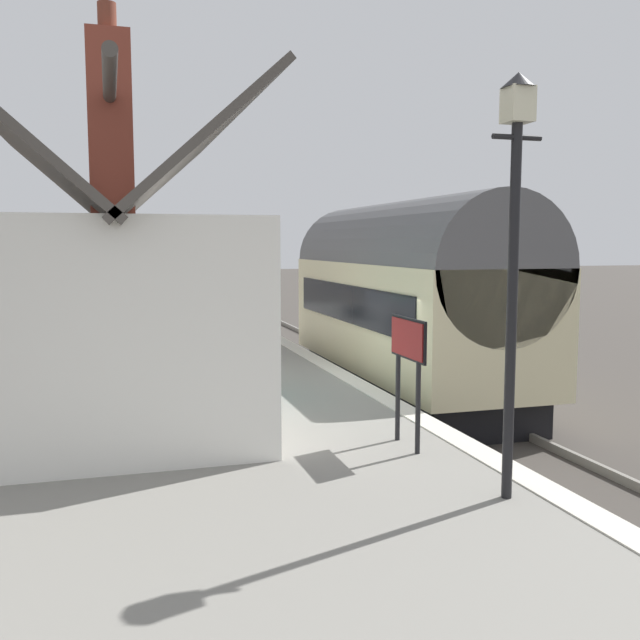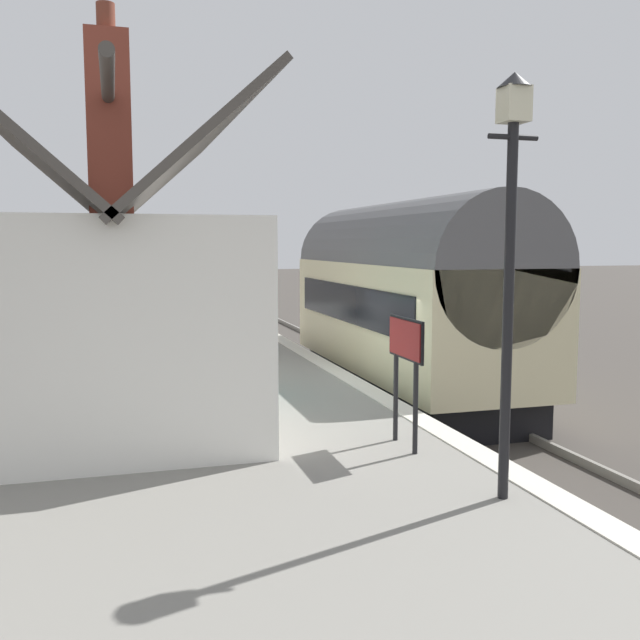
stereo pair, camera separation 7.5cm
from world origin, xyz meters
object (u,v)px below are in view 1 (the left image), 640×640
(bench_by_lamp, at_px, (193,322))
(bench_mid_platform, at_px, (184,309))
(train, at_px, (407,299))
(station_building, at_px, (116,303))
(station_sign_board, at_px, (408,349))
(planter_edge_near, at_px, (122,312))
(lamp_post_platform, at_px, (515,209))
(planter_by_door, at_px, (163,335))

(bench_by_lamp, relative_size, bench_mid_platform, 0.99)
(train, height_order, station_building, station_building)
(bench_mid_platform, height_order, station_sign_board, station_sign_board)
(bench_by_lamp, relative_size, planter_edge_near, 1.73)
(station_building, xyz_separation_m, planter_edge_near, (10.40, -0.24, -1.12))
(train, height_order, bench_by_lamp, train)
(station_building, distance_m, station_sign_board, 4.93)
(bench_by_lamp, distance_m, planter_edge_near, 4.28)
(lamp_post_platform, bearing_deg, planter_edge_near, 11.74)
(station_sign_board, bearing_deg, train, -23.38)
(planter_edge_near, relative_size, station_sign_board, 0.52)
(train, xyz_separation_m, lamp_post_platform, (-8.36, 2.58, 1.51))
(bench_mid_platform, relative_size, station_sign_board, 0.90)
(planter_edge_near, bearing_deg, bench_by_lamp, -157.28)
(lamp_post_platform, relative_size, station_sign_board, 2.54)
(train, xyz_separation_m, bench_mid_platform, (7.29, 4.10, -0.77))
(bench_mid_platform, distance_m, station_sign_board, 13.87)
(bench_by_lamp, bearing_deg, planter_edge_near, 22.72)
(station_sign_board, bearing_deg, station_building, 42.42)
(train, xyz_separation_m, station_building, (-2.86, 6.12, 0.28))
(station_building, distance_m, lamp_post_platform, 6.65)
(station_building, bearing_deg, bench_by_lamp, -16.31)
(train, xyz_separation_m, station_sign_board, (-6.49, 2.81, -0.06))
(station_building, distance_m, bench_by_lamp, 6.81)
(bench_mid_platform, relative_size, planter_edge_near, 1.74)
(bench_mid_platform, xyz_separation_m, planter_by_door, (-4.44, 0.93, -0.21))
(bench_mid_platform, height_order, lamp_post_platform, lamp_post_platform)
(bench_by_lamp, xyz_separation_m, lamp_post_platform, (-11.95, -1.65, 2.29))
(train, bearing_deg, bench_by_lamp, 49.69)
(train, bearing_deg, planter_edge_near, 37.99)
(train, bearing_deg, lamp_post_platform, 162.85)
(bench_by_lamp, distance_m, station_sign_board, 10.21)
(planter_edge_near, height_order, lamp_post_platform, lamp_post_platform)
(lamp_post_platform, bearing_deg, bench_mid_platform, 5.54)
(bench_by_lamp, relative_size, planter_by_door, 1.73)
(lamp_post_platform, bearing_deg, bench_by_lamp, 7.88)
(train, height_order, bench_mid_platform, train)
(planter_edge_near, bearing_deg, planter_by_door, -169.64)
(planter_edge_near, relative_size, planter_by_door, 1.00)
(lamp_post_platform, xyz_separation_m, station_sign_board, (1.87, 0.23, -1.57))
(bench_by_lamp, xyz_separation_m, station_sign_board, (-10.09, -1.43, 0.71))
(bench_mid_platform, distance_m, lamp_post_platform, 15.89)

